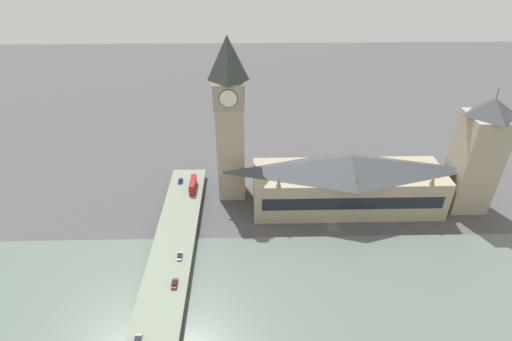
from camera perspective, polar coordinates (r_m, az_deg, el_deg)
The scene contains 11 objects.
ground_plane at distance 175.98m, azimuth 10.95°, elevation -7.99°, with size 600.00×600.00×0.00m, color #4C4C4F.
river_water at distance 150.13m, azimuth 13.69°, elevation -17.20°, with size 62.99×360.00×0.30m, color slate.
parliament_hall at distance 181.78m, azimuth 12.97°, elevation -1.63°, with size 24.84×83.63×26.36m.
clock_tower at distance 173.11m, azimuth -3.76°, elevation 7.51°, with size 13.20×13.20×74.61m.
victoria_tower at distance 195.75m, azimuth 28.97°, elevation 1.89°, with size 16.38×16.38×56.16m.
road_bridge at distance 146.46m, azimuth -13.20°, elevation -16.87°, with size 157.98×16.32×4.09m.
double_decker_bus_lead at distance 189.30m, azimuth -9.02°, elevation -1.95°, with size 11.52×2.50×4.85m.
car_northbound_lead at distance 135.41m, azimuth -16.58°, elevation -22.16°, with size 3.96×1.87×1.28m.
car_northbound_mid at distance 196.37m, azimuth -10.73°, elevation -1.44°, with size 3.94×1.90×1.51m.
car_northbound_tail at distance 156.03m, azimuth -10.85°, elevation -11.90°, with size 4.23×1.76×1.40m.
car_southbound_lead at distance 146.91m, azimuth -11.57°, elevation -15.51°, with size 4.67×1.92×1.46m.
Camera 1 is at (-130.69, 35.99, 112.22)m, focal length 28.00 mm.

